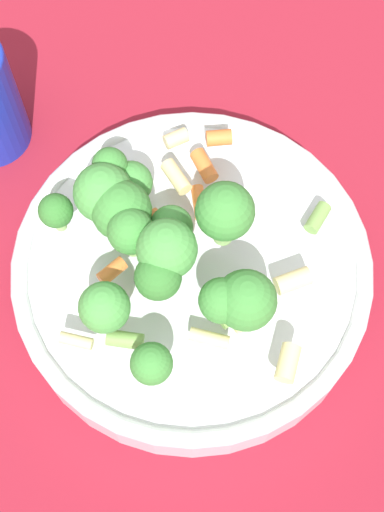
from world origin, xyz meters
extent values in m
plane|color=maroon|center=(0.00, 0.00, 0.00)|extent=(3.00, 3.00, 0.00)
cylinder|color=silver|center=(0.00, 0.00, 0.02)|extent=(0.29, 0.29, 0.04)
torus|color=silver|center=(0.00, 0.00, 0.04)|extent=(0.29, 0.29, 0.01)
cylinder|color=#8CB766|center=(0.01, 0.02, 0.06)|extent=(0.01, 0.01, 0.02)
sphere|color=#479342|center=(0.01, 0.02, 0.08)|extent=(0.03, 0.03, 0.03)
cylinder|color=#8CB766|center=(-0.02, 0.04, 0.08)|extent=(0.01, 0.01, 0.02)
sphere|color=#3D8438|center=(-0.02, 0.04, 0.10)|extent=(0.04, 0.04, 0.04)
cylinder|color=#8CB766|center=(-0.02, 0.11, 0.06)|extent=(0.01, 0.01, 0.02)
sphere|color=#33722D|center=(-0.02, 0.11, 0.08)|extent=(0.03, 0.03, 0.03)
cylinder|color=#8CB766|center=(-0.03, -0.05, 0.06)|extent=(0.02, 0.02, 0.02)
sphere|color=#3D8438|center=(-0.03, -0.05, 0.09)|extent=(0.05, 0.05, 0.05)
cylinder|color=#8CB766|center=(-0.04, -0.04, 0.07)|extent=(0.01, 0.01, 0.02)
sphere|color=#3D8438|center=(-0.04, -0.04, 0.09)|extent=(0.03, 0.03, 0.03)
cylinder|color=#8CB766|center=(0.02, -0.02, 0.08)|extent=(0.02, 0.02, 0.02)
sphere|color=#3D8438|center=(0.02, -0.02, 0.11)|extent=(0.04, 0.04, 0.04)
cylinder|color=#8CB766|center=(0.03, 0.07, 0.05)|extent=(0.01, 0.01, 0.01)
sphere|color=#479342|center=(0.03, 0.07, 0.08)|extent=(0.03, 0.03, 0.03)
cylinder|color=#8CB766|center=(-0.02, 0.01, 0.08)|extent=(0.02, 0.02, 0.02)
sphere|color=#479342|center=(-0.02, 0.01, 0.11)|extent=(0.04, 0.04, 0.04)
cylinder|color=#8CB766|center=(0.00, 0.06, 0.06)|extent=(0.02, 0.02, 0.02)
sphere|color=#3D8438|center=(0.00, 0.06, 0.09)|extent=(0.05, 0.05, 0.05)
cylinder|color=#8CB766|center=(-0.04, 0.01, 0.08)|extent=(0.01, 0.01, 0.02)
sphere|color=#33722D|center=(-0.04, 0.01, 0.10)|extent=(0.03, 0.03, 0.03)
cylinder|color=#8CB766|center=(-0.07, 0.04, 0.07)|extent=(0.01, 0.01, 0.01)
sphere|color=#479342|center=(-0.07, 0.04, 0.09)|extent=(0.04, 0.04, 0.04)
cylinder|color=#8CB766|center=(-0.10, -0.01, 0.06)|extent=(0.01, 0.01, 0.01)
sphere|color=#3D8438|center=(-0.10, -0.01, 0.08)|extent=(0.03, 0.03, 0.03)
cylinder|color=#8CB766|center=(0.01, 0.08, 0.06)|extent=(0.02, 0.02, 0.02)
sphere|color=#479342|center=(0.01, 0.08, 0.09)|extent=(0.05, 0.05, 0.05)
cylinder|color=#8CB766|center=(0.03, 0.08, 0.07)|extent=(0.01, 0.01, 0.01)
sphere|color=#3D8438|center=(0.03, 0.08, 0.09)|extent=(0.03, 0.03, 0.03)
cylinder|color=beige|center=(-0.10, 0.05, 0.07)|extent=(0.01, 0.03, 0.01)
cylinder|color=beige|center=(-0.06, -0.10, 0.07)|extent=(0.03, 0.02, 0.01)
cylinder|color=beige|center=(-0.04, -0.05, 0.07)|extent=(0.03, 0.03, 0.01)
cylinder|color=#729E4C|center=(-0.03, -0.05, 0.06)|extent=(0.03, 0.02, 0.01)
cylinder|color=beige|center=(-0.06, -0.04, 0.06)|extent=(0.01, 0.03, 0.01)
cylinder|color=beige|center=(0.06, 0.04, 0.06)|extent=(0.03, 0.03, 0.01)
cylinder|color=#729E4C|center=(0.07, -0.08, 0.05)|extent=(0.03, 0.02, 0.01)
cylinder|color=orange|center=(-0.04, 0.05, 0.07)|extent=(0.03, 0.02, 0.01)
cylinder|color=#729E4C|center=(-0.08, 0.02, 0.06)|extent=(0.02, 0.03, 0.01)
cylinder|color=orange|center=(0.05, 0.01, 0.06)|extent=(0.03, 0.02, 0.01)
cylinder|color=beige|center=(0.01, -0.08, 0.06)|extent=(0.03, 0.03, 0.01)
cylinder|color=orange|center=(0.02, 0.03, 0.06)|extent=(0.02, 0.03, 0.01)
cylinder|color=beige|center=(0.09, 0.05, 0.06)|extent=(0.02, 0.02, 0.01)
cylinder|color=orange|center=(0.10, 0.02, 0.07)|extent=(0.02, 0.02, 0.01)
cylinder|color=orange|center=(0.08, 0.02, 0.06)|extent=(0.03, 0.03, 0.01)
cylinder|color=#729E4C|center=(0.03, 0.07, 0.06)|extent=(0.02, 0.02, 0.01)
camera|label=1|loc=(-0.21, -0.09, 0.57)|focal=50.00mm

